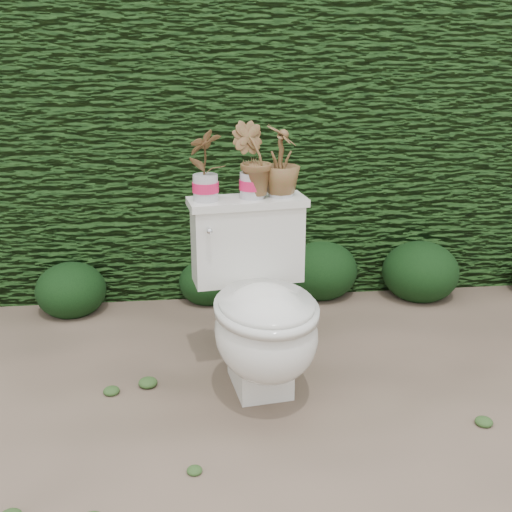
{
  "coord_description": "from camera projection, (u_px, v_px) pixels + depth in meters",
  "views": [
    {
      "loc": [
        -0.35,
        -2.31,
        1.43
      ],
      "look_at": [
        -0.08,
        0.22,
        0.55
      ],
      "focal_mm": 45.0,
      "sensor_mm": 36.0,
      "label": 1
    }
  ],
  "objects": [
    {
      "name": "potted_plant_right",
      "position": [
        281.0,
        163.0,
        2.69
      ],
      "size": [
        0.17,
        0.17,
        0.29
      ],
      "primitive_type": "imported",
      "rotation": [
        0.0,
        0.0,
        1.54
      ],
      "color": "#356B21",
      "rests_on": "toilet"
    },
    {
      "name": "potted_plant_center",
      "position": [
        252.0,
        162.0,
        2.66
      ],
      "size": [
        0.2,
        0.18,
        0.3
      ],
      "primitive_type": "imported",
      "rotation": [
        0.0,
        0.0,
        2.82
      ],
      "color": "#356B21",
      "rests_on": "toilet"
    },
    {
      "name": "potted_plant_left",
      "position": [
        205.0,
        167.0,
        2.62
      ],
      "size": [
        0.18,
        0.17,
        0.29
      ],
      "primitive_type": "imported",
      "rotation": [
        0.0,
        0.0,
        3.76
      ],
      "color": "#356B21",
      "rests_on": "toilet"
    },
    {
      "name": "liriope_clump_3",
      "position": [
        208.0,
        277.0,
        3.62
      ],
      "size": [
        0.34,
        0.34,
        0.27
      ],
      "primitive_type": "ellipsoid",
      "color": "#153412",
      "rests_on": "ground"
    },
    {
      "name": "liriope_clump_5",
      "position": [
        421.0,
        267.0,
        3.66
      ],
      "size": [
        0.44,
        0.44,
        0.35
      ],
      "primitive_type": "ellipsoid",
      "color": "#153412",
      "rests_on": "ground"
    },
    {
      "name": "toilet",
      "position": [
        261.0,
        312.0,
        2.63
      ],
      "size": [
        0.54,
        0.73,
        0.78
      ],
      "rotation": [
        0.0,
        0.0,
        0.13
      ],
      "color": "silver",
      "rests_on": "ground"
    },
    {
      "name": "liriope_clump_4",
      "position": [
        320.0,
        265.0,
        3.69
      ],
      "size": [
        0.44,
        0.44,
        0.35
      ],
      "primitive_type": "ellipsoid",
      "color": "#153412",
      "rests_on": "ground"
    },
    {
      "name": "hedge",
      "position": [
        244.0,
        144.0,
        3.91
      ],
      "size": [
        8.0,
        1.0,
        1.6
      ],
      "primitive_type": "cube",
      "color": "#264E1A",
      "rests_on": "ground"
    },
    {
      "name": "liriope_clump_2",
      "position": [
        70.0,
        285.0,
        3.46
      ],
      "size": [
        0.38,
        0.38,
        0.3
      ],
      "primitive_type": "ellipsoid",
      "color": "#153412",
      "rests_on": "ground"
    },
    {
      "name": "ground",
      "position": [
        281.0,
        397.0,
        2.67
      ],
      "size": [
        60.0,
        60.0,
        0.0
      ],
      "primitive_type": "plane",
      "color": "gray",
      "rests_on": "ground"
    }
  ]
}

